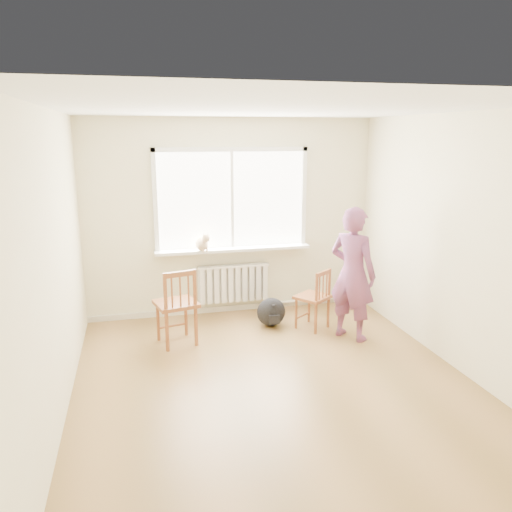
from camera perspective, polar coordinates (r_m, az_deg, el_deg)
floor at (r=5.26m, az=2.20°, el=-14.33°), size 4.50×4.50×0.00m
ceiling at (r=4.65m, az=2.51°, el=16.53°), size 4.50×4.50×0.00m
back_wall at (r=6.92m, az=-2.80°, el=4.37°), size 4.00×0.01×2.70m
window at (r=6.86m, az=-2.80°, el=6.92°), size 2.12×0.05×1.42m
windowsill at (r=6.90m, az=-2.59°, el=0.79°), size 2.15×0.22×0.04m
radiator at (r=7.04m, az=-2.58°, el=-3.08°), size 1.00×0.12×0.55m
heating_pipe at (r=7.51m, az=6.84°, el=-4.96°), size 1.40×0.04×0.04m
baseboard at (r=7.24m, az=-2.66°, el=-5.93°), size 4.00×0.03×0.08m
chair_left at (r=6.03m, az=-8.96°, el=-5.76°), size 0.56×0.54×0.95m
chair_right at (r=6.51m, az=6.82°, el=-4.91°), size 0.54×0.54×0.80m
person at (r=6.17m, az=10.97°, el=-2.01°), size 0.67×0.72×1.65m
cat at (r=6.72m, az=-6.16°, el=1.48°), size 0.24×0.38×0.26m
backpack at (r=6.63m, az=1.74°, el=-6.41°), size 0.39×0.29×0.38m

